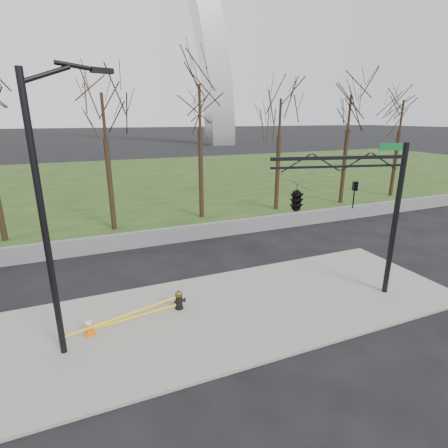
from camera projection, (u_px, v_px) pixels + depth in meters
name	position (u px, v px, depth m)	size (l,w,h in m)	color
ground	(229.00, 312.00, 12.75)	(500.00, 500.00, 0.00)	black
sidewalk	(229.00, 311.00, 12.73)	(18.00, 6.00, 0.10)	gray
grass_strip	(123.00, 180.00, 39.19)	(120.00, 40.00, 0.06)	#1D3714
guardrail	(173.00, 235.00, 19.67)	(60.00, 0.30, 0.90)	#59595B
tree_row	(157.00, 151.00, 21.99)	(46.36, 4.00, 9.54)	black
fire_hydrant	(179.00, 300.00, 12.69)	(0.47, 0.31, 0.76)	black
traffic_cone	(89.00, 326.00, 11.17)	(0.37, 0.37, 0.61)	#E75F0C
street_light	(50.00, 202.00, 9.22)	(2.32, 0.90, 8.21)	black
traffic_signal_mast	(317.00, 197.00, 12.33)	(4.98, 2.54, 6.00)	black
caution_tape	(131.00, 315.00, 11.69)	(3.87, 1.06, 0.40)	yellow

